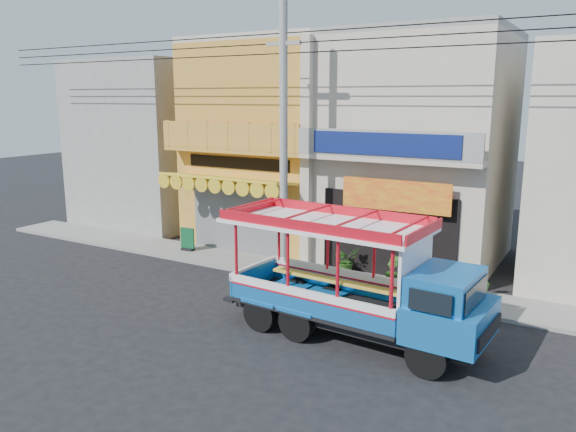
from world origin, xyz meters
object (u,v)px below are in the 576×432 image
object	(u,v)px
potted_plant_b	(392,271)
potted_plant_c	(480,279)
potted_plant_a	(346,260)
songthaew_truck	(371,285)
green_sign	(188,241)
utility_pole	(288,127)

from	to	relation	value
potted_plant_b	potted_plant_c	distance (m)	2.66
potted_plant_a	potted_plant_c	distance (m)	4.38
potted_plant_c	songthaew_truck	bearing A→B (deg)	20.96
green_sign	potted_plant_a	world-z (taller)	potted_plant_a
potted_plant_a	utility_pole	bearing A→B (deg)	158.75
utility_pole	songthaew_truck	distance (m)	6.47
green_sign	potted_plant_c	size ratio (longest dim) A/B	0.90
songthaew_truck	green_sign	distance (m)	10.16
utility_pole	songthaew_truck	world-z (taller)	utility_pole
songthaew_truck	utility_pole	bearing A→B (deg)	142.15
utility_pole	green_sign	bearing A→B (deg)	171.24
green_sign	potted_plant_c	xyz separation A→B (m)	(10.92, 0.50, 0.12)
utility_pole	green_sign	xyz separation A→B (m)	(-4.96, 0.76, -4.54)
songthaew_truck	potted_plant_b	distance (m)	4.31
songthaew_truck	potted_plant_c	world-z (taller)	songthaew_truck
green_sign	potted_plant_b	xyz separation A→B (m)	(8.31, 0.01, 0.10)
utility_pole	potted_plant_c	bearing A→B (deg)	11.92
potted_plant_b	green_sign	bearing A→B (deg)	64.51
songthaew_truck	potted_plant_a	size ratio (longest dim) A/B	7.39
songthaew_truck	green_sign	size ratio (longest dim) A/B	7.67
utility_pole	potted_plant_c	xyz separation A→B (m)	(5.97, 1.26, -4.41)
songthaew_truck	potted_plant_c	xyz separation A→B (m)	(1.68, 4.59, -0.89)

